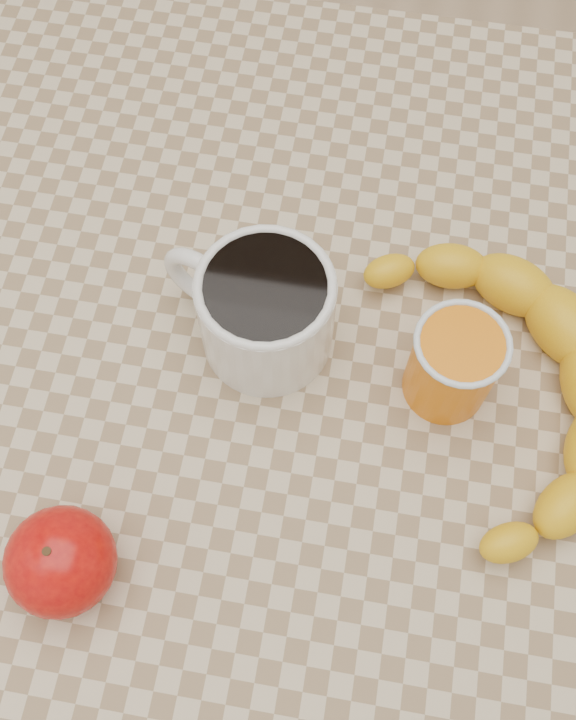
% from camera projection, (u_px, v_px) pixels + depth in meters
% --- Properties ---
extents(ground, '(3.00, 3.00, 0.00)m').
position_uv_depth(ground, '(288.00, 554.00, 1.31)').
color(ground, tan).
rests_on(ground, ground).
extents(table, '(0.80, 0.80, 0.75)m').
position_uv_depth(table, '(288.00, 409.00, 0.71)').
color(table, tan).
rests_on(table, ground).
extents(coffee_mug, '(0.15, 0.13, 0.09)m').
position_uv_depth(coffee_mug, '(263.00, 309.00, 0.60)').
color(coffee_mug, silver).
rests_on(coffee_mug, table).
extents(orange_juice_glass, '(0.07, 0.07, 0.08)m').
position_uv_depth(orange_juice_glass, '(453.00, 365.00, 0.59)').
color(orange_juice_glass, orange).
rests_on(orange_juice_glass, table).
extents(apple, '(0.10, 0.10, 0.07)m').
position_uv_depth(apple, '(61.00, 561.00, 0.53)').
color(apple, '#8F0406').
rests_on(apple, table).
extents(banana, '(0.39, 0.43, 0.05)m').
position_uv_depth(banana, '(507.00, 385.00, 0.60)').
color(banana, gold).
rests_on(banana, table).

